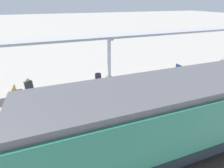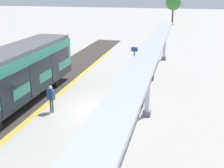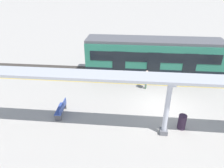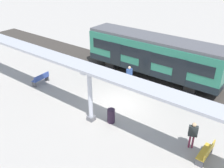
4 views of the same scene
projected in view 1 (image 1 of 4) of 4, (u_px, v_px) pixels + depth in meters
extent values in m
plane|color=#A7A29A|center=(120.00, 97.00, 11.83)|extent=(176.00, 176.00, 0.00)
cube|color=gold|center=(143.00, 126.00, 9.08)|extent=(0.37, 34.66, 0.01)
cube|color=#38332D|center=(163.00, 151.00, 7.58)|extent=(3.20, 46.66, 0.01)
cube|color=#28725A|center=(177.00, 114.00, 6.83)|extent=(2.60, 11.81, 2.60)
cube|color=black|center=(173.00, 134.00, 7.29)|extent=(2.63, 11.83, 0.55)
cube|color=#515156|center=(184.00, 83.00, 6.20)|extent=(2.39, 11.81, 0.24)
cube|color=black|center=(159.00, 93.00, 7.80)|extent=(0.03, 10.87, 0.84)
cube|color=black|center=(206.00, 93.00, 8.95)|extent=(0.04, 1.10, 2.00)
cube|color=black|center=(158.00, 103.00, 8.06)|extent=(0.04, 1.10, 2.00)
cube|color=black|center=(98.00, 116.00, 7.16)|extent=(0.04, 1.10, 2.00)
cube|color=slate|center=(224.00, 61.00, 18.37)|extent=(0.44, 0.44, 0.30)
cube|color=slate|center=(109.00, 78.00, 14.36)|extent=(0.44, 0.44, 0.30)
cylinder|color=silver|center=(109.00, 59.00, 13.60)|extent=(0.28, 0.28, 3.11)
cube|color=silver|center=(109.00, 39.00, 12.88)|extent=(1.10, 0.36, 0.12)
cube|color=#A8AAB2|center=(106.00, 37.00, 12.74)|extent=(1.20, 27.79, 0.16)
cube|color=#334B9B|center=(183.00, 70.00, 15.17)|extent=(1.52, 0.52, 0.04)
cube|color=#334B9B|center=(182.00, 68.00, 15.01)|extent=(1.50, 0.14, 0.40)
cube|color=#4C4C51|center=(177.00, 70.00, 15.83)|extent=(0.12, 0.40, 0.42)
cube|color=#4C4C51|center=(188.00, 75.00, 14.72)|extent=(0.12, 0.40, 0.42)
cube|color=gold|center=(17.00, 94.00, 11.29)|extent=(1.51, 0.48, 0.04)
cube|color=gold|center=(13.00, 92.00, 11.14)|extent=(1.50, 0.10, 0.40)
cube|color=#4C4C51|center=(20.00, 93.00, 11.96)|extent=(0.11, 0.40, 0.42)
cube|color=#4C4C51|center=(16.00, 102.00, 10.82)|extent=(0.11, 0.40, 0.42)
cylinder|color=#2E1E33|center=(98.00, 79.00, 13.37)|extent=(0.48, 0.48, 0.94)
cylinder|color=#45634B|center=(152.00, 109.00, 9.82)|extent=(0.10, 0.10, 0.80)
cylinder|color=#45634B|center=(152.00, 108.00, 9.96)|extent=(0.10, 0.10, 0.80)
cube|color=#2E4B8A|center=(153.00, 98.00, 9.58)|extent=(0.51, 0.35, 0.60)
sphere|color=beige|center=(154.00, 92.00, 9.40)|extent=(0.22, 0.22, 0.22)
cylinder|color=maroon|center=(32.00, 95.00, 11.31)|extent=(0.11, 0.11, 0.82)
cylinder|color=maroon|center=(30.00, 96.00, 11.20)|extent=(0.11, 0.11, 0.82)
cube|color=#262C2C|center=(29.00, 86.00, 10.93)|extent=(0.38, 0.53, 0.62)
sphere|color=tan|center=(27.00, 80.00, 10.75)|extent=(0.22, 0.22, 0.22)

